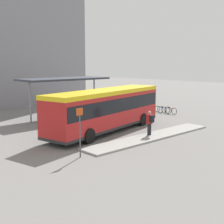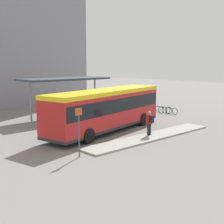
{
  "view_description": "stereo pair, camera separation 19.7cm",
  "coord_description": "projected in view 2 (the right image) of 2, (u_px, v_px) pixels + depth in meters",
  "views": [
    {
      "loc": [
        -15.8,
        -17.57,
        5.32
      ],
      "look_at": [
        0.58,
        0.0,
        1.46
      ],
      "focal_mm": 50.0,
      "sensor_mm": 36.0,
      "label": 1
    },
    {
      "loc": [
        -15.66,
        -17.71,
        5.32
      ],
      "look_at": [
        0.58,
        0.0,
        1.46
      ],
      "focal_mm": 50.0,
      "sensor_mm": 36.0,
      "label": 2
    }
  ],
  "objects": [
    {
      "name": "platform_sign",
      "position": [
        79.0,
        130.0,
        17.38
      ],
      "size": [
        0.44,
        0.08,
        2.8
      ],
      "color": "#4C4C51",
      "rests_on": "ground_plane"
    },
    {
      "name": "city_bus",
      "position": [
        106.0,
        107.0,
        23.89
      ],
      "size": [
        11.97,
        4.93,
        3.23
      ],
      "rotation": [
        0.0,
        0.0,
        0.21
      ],
      "color": "red",
      "rests_on": "ground_plane"
    },
    {
      "name": "station_shelter",
      "position": [
        65.0,
        80.0,
        29.73
      ],
      "size": [
        8.65,
        3.34,
        3.81
      ],
      "color": "#383D47",
      "rests_on": "ground_plane"
    },
    {
      "name": "potted_planter_near_shelter",
      "position": [
        65.0,
        116.0,
        27.07
      ],
      "size": [
        0.85,
        0.85,
        1.33
      ],
      "color": "slate",
      "rests_on": "ground_plane"
    },
    {
      "name": "bicycle_green",
      "position": [
        161.0,
        109.0,
        33.12
      ],
      "size": [
        0.48,
        1.57,
        0.68
      ],
      "rotation": [
        0.0,
        0.0,
        1.57
      ],
      "color": "black",
      "rests_on": "ground_plane"
    },
    {
      "name": "ground_plane",
      "position": [
        106.0,
        131.0,
        24.18
      ],
      "size": [
        120.0,
        120.0,
        0.0
      ],
      "primitive_type": "plane",
      "color": "slate"
    },
    {
      "name": "curb_island",
      "position": [
        151.0,
        137.0,
        22.18
      ],
      "size": [
        11.67,
        1.8,
        0.12
      ],
      "color": "#9E9E99",
      "rests_on": "ground_plane"
    },
    {
      "name": "bicycle_blue",
      "position": [
        165.0,
        110.0,
        32.47
      ],
      "size": [
        0.48,
        1.66,
        0.72
      ],
      "rotation": [
        0.0,
        0.0,
        -1.44
      ],
      "color": "black",
      "rests_on": "ground_plane"
    },
    {
      "name": "pedestrian_waiting",
      "position": [
        150.0,
        121.0,
        22.23
      ],
      "size": [
        0.44,
        0.45,
        1.75
      ],
      "rotation": [
        0.0,
        0.0,
        1.61
      ],
      "color": "#232328",
      "rests_on": "curb_island"
    },
    {
      "name": "bicycle_red",
      "position": [
        171.0,
        111.0,
        32.13
      ],
      "size": [
        0.48,
        1.69,
        0.73
      ],
      "rotation": [
        0.0,
        0.0,
        -1.67
      ],
      "color": "black",
      "rests_on": "ground_plane"
    }
  ]
}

